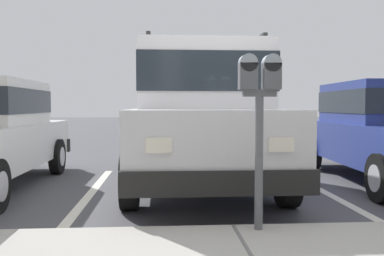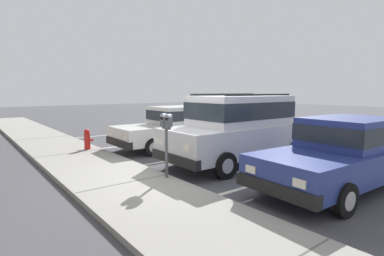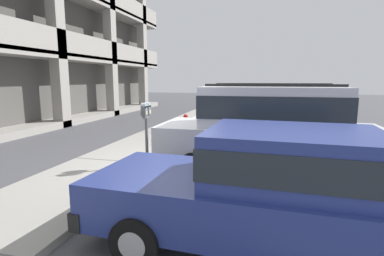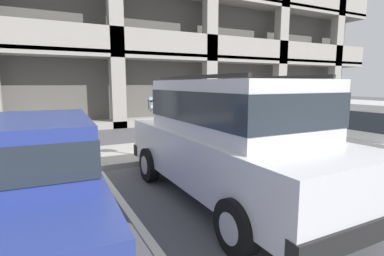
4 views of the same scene
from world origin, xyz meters
TOP-DOWN VIEW (x-y plane):
  - ground_plane at (0.00, 0.00)m, footprint 80.00×80.00m
  - parking_stall_lines at (1.58, -1.40)m, footprint 12.73×4.80m
  - silver_suv at (0.09, -2.39)m, footprint 2.03×4.79m
  - parking_meter_near at (-0.20, 0.35)m, footprint 0.35×0.12m

SIDE VIEW (x-z plane):
  - ground_plane at x=0.00m, z-range -0.10..0.00m
  - parking_stall_lines at x=1.58m, z-range 0.00..0.01m
  - silver_suv at x=0.09m, z-range 0.07..2.11m
  - parking_meter_near at x=-0.20m, z-range 0.48..1.96m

